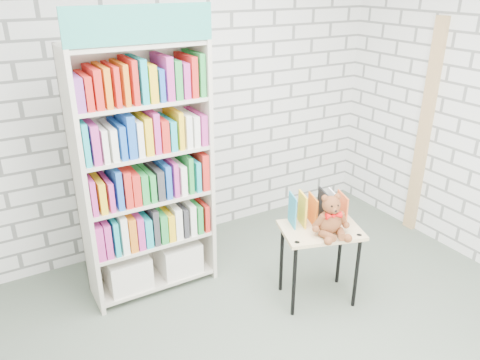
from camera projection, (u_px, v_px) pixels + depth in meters
room_shell at (302, 109)px, 2.42m from camera, size 4.52×4.02×2.81m
bookshelf at (145, 173)px, 3.60m from camera, size 1.00×0.39×2.25m
display_table at (320, 239)px, 3.61m from camera, size 0.70×0.58×0.64m
table_books at (317, 208)px, 3.61m from camera, size 0.45×0.30×0.25m
teddy_bear at (331, 219)px, 3.45m from camera, size 0.29×0.28×0.32m
door_trim at (424, 131)px, 4.49m from camera, size 0.05×0.12×2.10m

